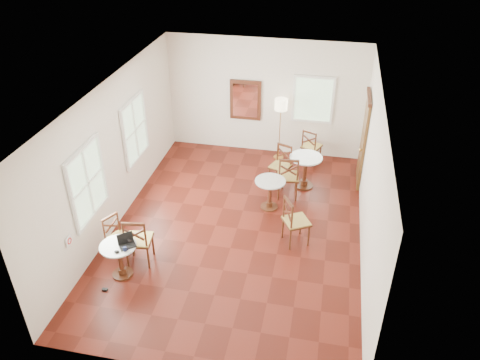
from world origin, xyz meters
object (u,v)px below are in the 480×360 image
(cafe_table_back, at_px, (305,168))
(navy_mug, at_px, (125,249))
(cafe_table_mid, at_px, (270,191))
(floor_lamp, at_px, (281,109))
(laptop, at_px, (126,242))
(water_glass, at_px, (129,242))
(chair_back_a, at_px, (311,146))
(cafe_table_near, at_px, (120,257))
(chair_mid_b, at_px, (295,221))
(chair_back_b, at_px, (281,165))
(chair_near_a, at_px, (138,240))
(chair_mid_a, at_px, (288,176))
(mouse, at_px, (117,252))
(power_adapter, at_px, (105,290))
(chair_near_b, at_px, (117,238))

(cafe_table_back, distance_m, navy_mug, 4.70)
(cafe_table_mid, xyz_separation_m, floor_lamp, (-0.10, 2.27, 0.95))
(laptop, bearing_deg, water_glass, -26.17)
(chair_back_a, bearing_deg, cafe_table_near, 81.22)
(chair_mid_b, bearing_deg, chair_back_b, -14.81)
(cafe_table_near, distance_m, floor_lamp, 5.47)
(chair_near_a, distance_m, chair_mid_a, 3.69)
(cafe_table_mid, relative_size, chair_mid_b, 0.68)
(cafe_table_near, relative_size, navy_mug, 6.93)
(chair_near_a, distance_m, mouse, 0.63)
(cafe_table_near, height_order, cafe_table_back, cafe_table_back)
(water_glass, bearing_deg, laptop, -166.78)
(cafe_table_mid, distance_m, chair_near_a, 3.08)
(chair_mid_a, height_order, laptop, chair_mid_a)
(chair_back_b, bearing_deg, chair_mid_a, -45.32)
(floor_lamp, relative_size, mouse, 16.89)
(floor_lamp, distance_m, power_adapter, 6.01)
(cafe_table_mid, bearing_deg, navy_mug, -127.79)
(power_adapter, bearing_deg, chair_back_b, 58.29)
(chair_back_b, height_order, laptop, chair_back_b)
(chair_near_b, bearing_deg, cafe_table_near, -124.21)
(chair_mid_a, height_order, chair_back_a, chair_mid_a)
(cafe_table_mid, height_order, chair_back_b, chair_back_b)
(chair_back_a, relative_size, chair_back_b, 0.98)
(chair_mid_a, bearing_deg, chair_near_b, 35.95)
(chair_mid_b, distance_m, chair_back_a, 3.27)
(cafe_table_near, bearing_deg, water_glass, 17.66)
(cafe_table_mid, distance_m, chair_back_b, 1.07)
(chair_near_b, relative_size, chair_back_a, 0.94)
(laptop, relative_size, mouse, 3.78)
(cafe_table_back, relative_size, chair_mid_a, 0.76)
(cafe_table_back, relative_size, chair_near_a, 0.77)
(cafe_table_near, distance_m, water_glass, 0.37)
(cafe_table_near, bearing_deg, floor_lamp, 65.68)
(chair_mid_b, xyz_separation_m, mouse, (-2.90, -1.74, 0.20))
(laptop, xyz_separation_m, navy_mug, (0.04, -0.16, -0.01))
(mouse, bearing_deg, chair_near_b, 111.51)
(chair_near_b, bearing_deg, water_glass, -105.09)
(cafe_table_mid, relative_size, chair_back_b, 0.73)
(chair_back_b, relative_size, power_adapter, 10.09)
(chair_near_b, relative_size, laptop, 2.42)
(chair_back_b, bearing_deg, chair_near_a, -102.29)
(chair_mid_b, bearing_deg, chair_near_a, 83.47)
(chair_mid_a, relative_size, chair_mid_b, 1.02)
(chair_back_b, height_order, navy_mug, chair_back_b)
(cafe_table_near, height_order, water_glass, water_glass)
(chair_back_a, bearing_deg, mouse, 82.70)
(chair_back_a, bearing_deg, cafe_table_mid, 95.10)
(chair_back_a, distance_m, power_adapter, 6.17)
(chair_mid_a, distance_m, chair_mid_b, 1.63)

